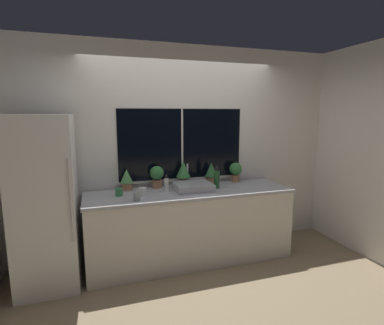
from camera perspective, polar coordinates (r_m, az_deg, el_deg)
The scene contains 17 objects.
ground_plane at distance 3.72m, azimuth 1.44°, elevation -20.14°, with size 14.00×14.00×0.00m, color #937F60.
wall_back at distance 3.98m, azimuth -2.04°, elevation 2.38°, with size 8.00×0.09×2.70m.
wall_left at distance 4.72m, azimuth -31.47°, elevation 2.09°, with size 0.06×7.00×2.70m.
wall_right at distance 5.63m, azimuth 17.81°, elevation 3.97°, with size 0.06×7.00×2.70m.
counter at distance 3.82m, azimuth -0.25°, elevation -11.89°, with size 2.52×0.70×0.90m.
refrigerator at distance 3.52m, azimuth -26.08°, elevation -6.82°, with size 0.61×0.72×1.82m.
sink at distance 3.70m, azimuth 0.15°, elevation -4.58°, with size 0.45×0.45×0.29m.
potted_plant_far_left at distance 3.77m, azimuth -12.34°, elevation -3.07°, with size 0.15×0.15×0.26m.
potted_plant_left at distance 3.81m, azimuth -6.71°, elevation -2.41°, with size 0.18×0.18×0.28m.
potted_plant_center at distance 3.89m, azimuth -1.66°, elevation -1.64°, with size 0.19×0.19×0.32m.
potted_plant_right at distance 4.02m, azimuth 3.69°, elevation -1.85°, with size 0.16×0.16×0.29m.
potted_plant_far_right at distance 4.16m, azimuth 8.31°, elevation -1.51°, with size 0.17×0.17×0.27m.
soap_bottle at distance 3.64m, azimuth -4.85°, elevation -4.18°, with size 0.05×0.05×0.21m.
bottle_tall at distance 3.79m, azimuth 4.72°, elevation -3.18°, with size 0.07×0.07×0.28m.
mug_white at distance 3.50m, azimuth -9.42°, elevation -5.53°, with size 0.09×0.09×0.09m.
mug_grey at distance 3.32m, azimuth -10.49°, elevation -6.36°, with size 0.07×0.07×0.10m.
mug_green at distance 3.55m, azimuth -13.72°, elevation -5.51°, with size 0.09×0.09×0.08m.
Camera 1 is at (-1.08, -3.06, 1.83)m, focal length 28.00 mm.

